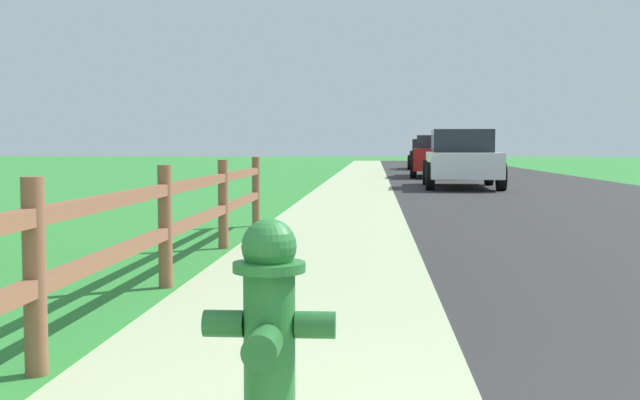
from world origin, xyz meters
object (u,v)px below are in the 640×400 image
at_px(parked_car_red, 440,156).
at_px(parked_car_black, 428,154).
at_px(parked_suv_white, 461,159).
at_px(fire_hydrant, 269,334).

xyz_separation_m(parked_car_red, parked_car_black, (0.26, 10.14, -0.04)).
bearing_deg(parked_suv_white, parked_car_red, 89.62).
bearing_deg(parked_car_red, parked_car_black, 88.54).
distance_m(parked_car_red, parked_car_black, 10.14).
bearing_deg(parked_car_red, parked_suv_white, -90.38).
xyz_separation_m(fire_hydrant, parked_car_red, (2.78, 26.27, 0.33)).
distance_m(parked_suv_white, parked_car_black, 17.63).
height_order(parked_suv_white, parked_car_red, parked_suv_white).
bearing_deg(parked_suv_white, parked_car_black, 89.00).
height_order(parked_suv_white, parked_car_black, parked_suv_white).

